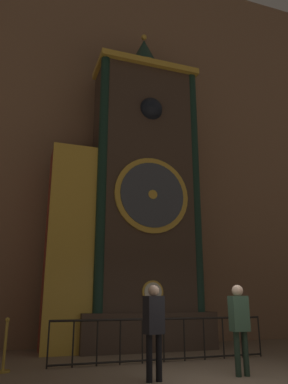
% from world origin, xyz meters
% --- Properties ---
extents(cathedral_back_wall, '(24.00, 0.32, 14.54)m').
position_xyz_m(cathedral_back_wall, '(-0.09, 5.91, 7.26)').
color(cathedral_back_wall, '#846047').
rests_on(cathedral_back_wall, ground_plane).
extents(clock_tower, '(4.86, 1.82, 10.49)m').
position_xyz_m(clock_tower, '(-0.35, 4.71, 4.30)').
color(clock_tower, '#423328').
rests_on(clock_tower, ground_plane).
extents(railing_fence, '(5.21, 0.05, 0.95)m').
position_xyz_m(railing_fence, '(-0.27, 2.50, 0.53)').
color(railing_fence, black).
rests_on(railing_fence, ground_plane).
extents(visitor_near, '(0.38, 0.29, 1.63)m').
position_xyz_m(visitor_near, '(-1.22, 0.63, 0.97)').
color(visitor_near, black).
rests_on(visitor_near, ground_plane).
extents(visitor_far, '(0.34, 0.22, 1.64)m').
position_xyz_m(visitor_far, '(0.50, 0.54, 0.99)').
color(visitor_far, '#213427').
rests_on(visitor_far, ground_plane).
extents(stanchion_post, '(0.28, 0.28, 1.02)m').
position_xyz_m(stanchion_post, '(-3.70, 2.41, 0.33)').
color(stanchion_post, '#B28E33').
rests_on(stanchion_post, ground_plane).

